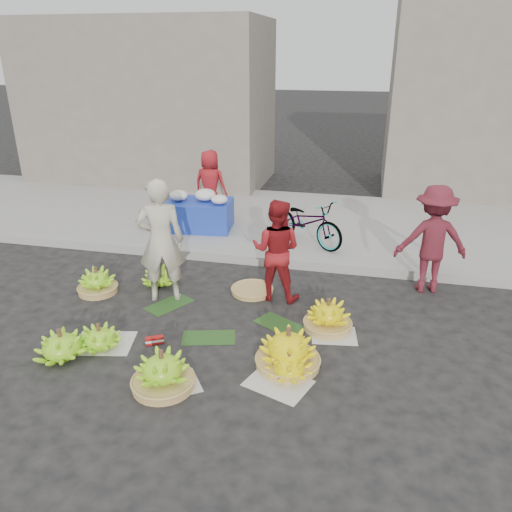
% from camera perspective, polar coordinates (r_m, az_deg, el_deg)
% --- Properties ---
extents(ground, '(80.00, 80.00, 0.00)m').
position_cam_1_polar(ground, '(6.38, -4.00, -8.49)').
color(ground, black).
rests_on(ground, ground).
extents(curb, '(40.00, 0.25, 0.15)m').
position_cam_1_polar(curb, '(8.25, 0.35, -0.34)').
color(curb, gray).
rests_on(curb, ground).
extents(sidewalk, '(40.00, 4.00, 0.12)m').
position_cam_1_polar(sidewalk, '(10.18, 2.93, 4.07)').
color(sidewalk, gray).
rests_on(sidewalk, ground).
extents(building_left, '(6.00, 3.00, 4.00)m').
position_cam_1_polar(building_left, '(13.70, -12.03, 16.72)').
color(building_left, gray).
rests_on(building_left, sidewalk).
extents(building_right, '(5.00, 3.00, 5.00)m').
position_cam_1_polar(building_right, '(13.25, 26.54, 16.95)').
color(building_right, gray).
rests_on(building_right, sidewalk).
extents(newspaper_scatter, '(3.20, 1.80, 0.00)m').
position_cam_1_polar(newspaper_scatter, '(5.74, -6.33, -12.45)').
color(newspaper_scatter, silver).
rests_on(newspaper_scatter, ground).
extents(banana_leaves, '(2.00, 1.00, 0.00)m').
position_cam_1_polar(banana_leaves, '(6.57, -4.34, -7.48)').
color(banana_leaves, '#1D4216').
rests_on(banana_leaves, ground).
extents(banana_bunch_0, '(0.62, 0.62, 0.32)m').
position_cam_1_polar(banana_bunch_0, '(6.24, -17.44, -8.88)').
color(banana_bunch_0, '#73CA1C').
rests_on(banana_bunch_0, ground).
extents(banana_bunch_1, '(0.61, 0.61, 0.37)m').
position_cam_1_polar(banana_bunch_1, '(6.19, -21.35, -9.48)').
color(banana_bunch_1, '#73CA1C').
rests_on(banana_bunch_1, ground).
extents(banana_bunch_2, '(0.74, 0.74, 0.45)m').
position_cam_1_polar(banana_bunch_2, '(5.40, -10.65, -12.85)').
color(banana_bunch_2, '#AC8648').
rests_on(banana_bunch_2, ground).
extents(banana_bunch_3, '(0.51, 0.51, 0.31)m').
position_cam_1_polar(banana_bunch_3, '(5.51, 3.79, -12.43)').
color(banana_bunch_3, '#FFF10C').
rests_on(banana_bunch_3, ground).
extents(banana_bunch_4, '(0.71, 0.71, 0.48)m').
position_cam_1_polar(banana_bunch_4, '(5.63, 3.69, -10.61)').
color(banana_bunch_4, '#AC8648').
rests_on(banana_bunch_4, ground).
extents(banana_bunch_5, '(0.60, 0.60, 0.42)m').
position_cam_1_polar(banana_bunch_5, '(6.39, 8.23, -6.82)').
color(banana_bunch_5, '#AC8648').
rests_on(banana_bunch_5, ground).
extents(banana_bunch_6, '(0.59, 0.59, 0.40)m').
position_cam_1_polar(banana_bunch_6, '(7.59, -17.71, -2.84)').
color(banana_bunch_6, '#AC8648').
rests_on(banana_bunch_6, ground).
extents(banana_bunch_7, '(0.67, 0.67, 0.33)m').
position_cam_1_polar(banana_bunch_7, '(7.61, -10.97, -2.28)').
color(banana_bunch_7, '#73CA1C').
rests_on(banana_bunch_7, ground).
extents(basket_spare, '(0.66, 0.66, 0.07)m').
position_cam_1_polar(basket_spare, '(7.28, -0.44, -3.96)').
color(basket_spare, '#AC8648').
rests_on(basket_spare, ground).
extents(incense_stack, '(0.22, 0.16, 0.09)m').
position_cam_1_polar(incense_stack, '(6.20, -11.51, -9.41)').
color(incense_stack, '#AA1312').
rests_on(incense_stack, ground).
extents(vendor_cream, '(0.74, 0.61, 1.74)m').
position_cam_1_polar(vendor_cream, '(6.91, -10.82, 1.69)').
color(vendor_cream, beige).
rests_on(vendor_cream, ground).
extents(vendor_red, '(0.75, 0.61, 1.44)m').
position_cam_1_polar(vendor_red, '(6.88, 2.33, 0.67)').
color(vendor_red, '#A7191C').
rests_on(vendor_red, ground).
extents(man_striped, '(1.10, 0.73, 1.57)m').
position_cam_1_polar(man_striped, '(7.51, 19.49, 1.78)').
color(man_striped, maroon).
rests_on(man_striped, ground).
extents(flower_table, '(1.36, 0.93, 0.75)m').
position_cam_1_polar(flower_table, '(9.52, -6.72, 4.94)').
color(flower_table, '#1930A4').
rests_on(flower_table, sidewalk).
extents(grey_bucket, '(0.31, 0.31, 0.36)m').
position_cam_1_polar(grey_bucket, '(9.68, -12.27, 4.07)').
color(grey_bucket, slate).
rests_on(grey_bucket, sidewalk).
extents(flower_vendor, '(0.70, 0.49, 1.36)m').
position_cam_1_polar(flower_vendor, '(10.08, -5.24, 8.19)').
color(flower_vendor, '#A7191C').
rests_on(flower_vendor, sidewalk).
extents(bicycle, '(1.27, 1.60, 0.81)m').
position_cam_1_polar(bicycle, '(8.69, 5.77, 3.95)').
color(bicycle, gray).
rests_on(bicycle, sidewalk).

